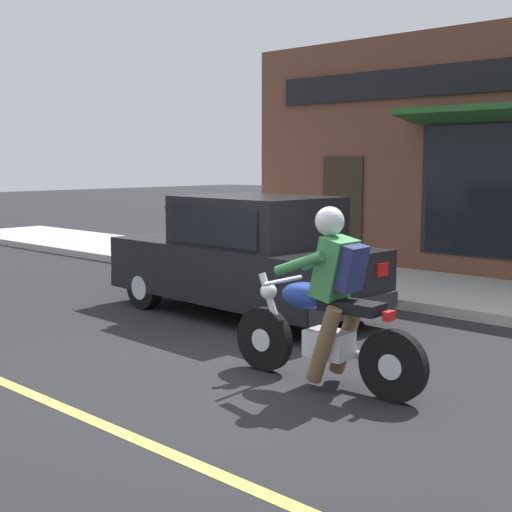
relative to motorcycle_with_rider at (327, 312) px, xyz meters
name	(u,v)px	position (x,y,z in m)	size (l,w,h in m)	color
ground_plane	(229,365)	(-0.16, 1.09, -0.68)	(80.00, 80.00, 0.00)	black
sidewalk_curb	(302,272)	(4.62, 4.09, -0.61)	(2.60, 22.00, 0.14)	#ADAAA3
storefront_building	(481,156)	(6.15, 1.57, 1.43)	(1.25, 9.27, 4.20)	brown
motorcycle_with_rider	(327,312)	(0.00, 0.00, 0.00)	(0.57, 2.02, 1.62)	black
car_hatchback	(246,257)	(1.68, 2.61, 0.09)	(1.78, 3.84, 1.57)	black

